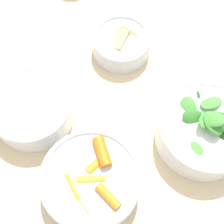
# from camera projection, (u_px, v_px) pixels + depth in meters

# --- Properties ---
(ground_plane) EXTENTS (10.00, 10.00, 0.00)m
(ground_plane) POSITION_uv_depth(u_px,v_px,m) (123.00, 189.00, 1.32)
(ground_plane) COLOR brown
(dining_table) EXTENTS (1.01, 1.07, 0.73)m
(dining_table) POSITION_uv_depth(u_px,v_px,m) (131.00, 138.00, 0.75)
(dining_table) COLOR beige
(dining_table) RESTS_ON ground_plane
(bowl_carrots) EXTENTS (0.18, 0.18, 0.07)m
(bowl_carrots) POSITION_uv_depth(u_px,v_px,m) (91.00, 180.00, 0.57)
(bowl_carrots) COLOR silver
(bowl_carrots) RESTS_ON dining_table
(bowl_greens) EXTENTS (0.19, 0.19, 0.11)m
(bowl_greens) POSITION_uv_depth(u_px,v_px,m) (205.00, 129.00, 0.61)
(bowl_greens) COLOR white
(bowl_greens) RESTS_ON dining_table
(bowl_beans_hotdog) EXTENTS (0.17, 0.17, 0.06)m
(bowl_beans_hotdog) POSITION_uv_depth(u_px,v_px,m) (32.00, 109.00, 0.63)
(bowl_beans_hotdog) COLOR white
(bowl_beans_hotdog) RESTS_ON dining_table
(bowl_cookies) EXTENTS (0.13, 0.13, 0.05)m
(bowl_cookies) POSITION_uv_depth(u_px,v_px,m) (121.00, 43.00, 0.71)
(bowl_cookies) COLOR silver
(bowl_cookies) RESTS_ON dining_table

